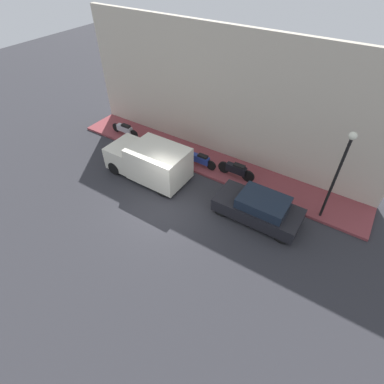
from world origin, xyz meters
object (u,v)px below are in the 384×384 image
at_px(motorcycle_blue, 201,160).
at_px(motorcycle_black, 236,170).
at_px(delivery_van, 149,161).
at_px(parked_car, 259,208).
at_px(streetlamp, 340,166).
at_px(scooter_silver, 125,129).

bearing_deg(motorcycle_blue, motorcycle_black, -85.08).
bearing_deg(motorcycle_black, delivery_van, 119.45).
bearing_deg(parked_car, delivery_van, 92.36).
relative_size(delivery_van, motorcycle_blue, 2.32).
distance_m(motorcycle_black, streetlamp, 5.19).
distance_m(delivery_van, streetlamp, 9.05).
xyz_separation_m(delivery_van, motorcycle_blue, (2.09, -1.93, -0.44)).
height_order(delivery_van, scooter_silver, delivery_van).
xyz_separation_m(delivery_van, motorcycle_black, (2.27, -4.03, -0.39)).
distance_m(parked_car, motorcycle_black, 2.95).
bearing_deg(motorcycle_black, motorcycle_blue, 94.92).
bearing_deg(motorcycle_blue, parked_car, -113.39).
relative_size(parked_car, streetlamp, 0.89).
bearing_deg(scooter_silver, motorcycle_blue, -91.73).
xyz_separation_m(motorcycle_blue, streetlamp, (-0.22, -6.69, 2.43)).
bearing_deg(streetlamp, scooter_silver, 88.17).
xyz_separation_m(motorcycle_black, streetlamp, (-0.40, -4.60, 2.38)).
distance_m(parked_car, motorcycle_blue, 4.63).
bearing_deg(motorcycle_blue, scooter_silver, 88.27).
bearing_deg(scooter_silver, parked_car, -101.35).
distance_m(scooter_silver, motorcycle_blue, 5.78).
distance_m(motorcycle_blue, streetlamp, 7.13).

